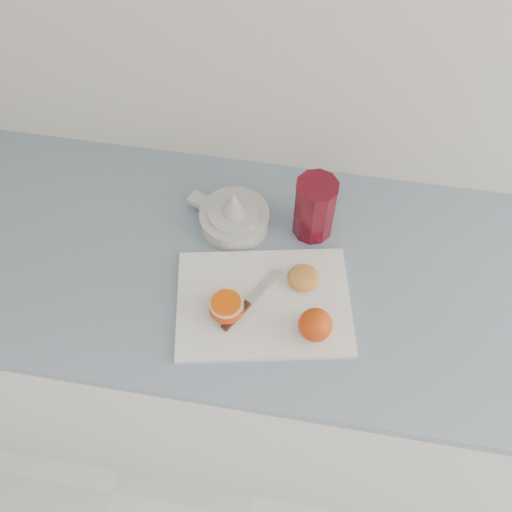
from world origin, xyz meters
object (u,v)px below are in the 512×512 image
(cutting_board, at_px, (264,303))
(half_orange, at_px, (226,307))
(citrus_juicer, at_px, (234,216))
(red_tumbler, at_px, (314,210))
(counter, at_px, (255,349))

(cutting_board, height_order, half_orange, half_orange)
(cutting_board, xyz_separation_m, citrus_juicer, (-0.10, 0.20, 0.02))
(half_orange, relative_size, red_tumbler, 0.47)
(counter, relative_size, cutting_board, 7.00)
(cutting_board, bearing_deg, counter, 110.62)
(counter, bearing_deg, red_tumbler, 45.45)
(cutting_board, xyz_separation_m, half_orange, (-0.07, -0.04, 0.03))
(half_orange, distance_m, red_tumbler, 0.29)
(cutting_board, height_order, citrus_juicer, citrus_juicer)
(counter, relative_size, half_orange, 35.00)
(half_orange, xyz_separation_m, red_tumbler, (0.15, 0.25, 0.04))
(half_orange, xyz_separation_m, citrus_juicer, (-0.03, 0.24, -0.00))
(citrus_juicer, bearing_deg, cutting_board, -62.91)
(half_orange, distance_m, citrus_juicer, 0.24)
(citrus_juicer, bearing_deg, counter, -57.32)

